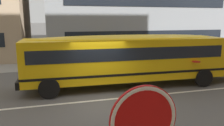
% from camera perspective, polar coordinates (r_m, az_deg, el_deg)
% --- Properties ---
extents(ground_plane, '(400.00, 400.00, 0.00)m').
position_cam_1_polar(ground_plane, '(10.08, -2.48, -9.33)').
color(ground_plane, '#54514F').
extents(sidewalk_far, '(120.00, 3.00, 0.01)m').
position_cam_1_polar(sidewalk_far, '(17.89, -8.40, -0.33)').
color(sidewalk_far, gray).
rests_on(sidewalk_far, ground_plane).
extents(lane_centreline, '(110.00, 0.16, 0.01)m').
position_cam_1_polar(lane_centreline, '(10.08, -2.48, -9.31)').
color(lane_centreline, silver).
rests_on(lane_centreline, ground_plane).
extents(school_bus, '(12.15, 3.11, 2.70)m').
position_cam_1_polar(school_bus, '(11.92, 4.60, 1.85)').
color(school_bus, yellow).
rests_on(school_bus, ground_plane).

